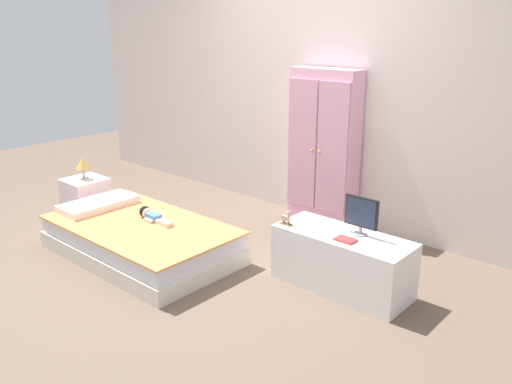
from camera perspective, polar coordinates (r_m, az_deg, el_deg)
The scene contains 12 objects.
ground_plane at distance 4.28m, azimuth -7.08°, elevation -7.61°, with size 10.00×10.00×0.02m, color brown.
back_wall at distance 5.06m, azimuth 6.05°, elevation 12.42°, with size 6.40×0.05×2.70m, color silver.
bed at distance 4.42m, azimuth -12.31°, elevation -5.03°, with size 1.59×0.93×0.27m.
pillow at distance 4.83m, azimuth -16.65°, elevation -1.24°, with size 0.32×0.66×0.06m, color white.
doll at distance 4.43m, azimuth -11.37°, elevation -2.46°, with size 0.39×0.14×0.10m.
nightstand at distance 5.33m, azimuth -17.90°, elevation -0.73°, with size 0.36×0.36×0.40m, color silver.
table_lamp at distance 5.23m, azimuth -18.26°, elevation 2.87°, with size 0.13×0.13×0.21m.
wardrobe at distance 4.88m, azimuth 7.33°, elevation 4.71°, with size 0.66×0.25×1.44m.
tv_stand at distance 3.82m, azimuth 9.29°, elevation -7.40°, with size 0.98×0.40×0.41m, color white.
tv_monitor at distance 3.69m, azimuth 11.33°, elevation -2.33°, with size 0.25×0.10×0.27m.
rocking_horse_toy at distance 3.84m, azimuth 3.35°, elevation -2.85°, with size 0.09×0.04×0.11m.
book_red at distance 3.63m, azimuth 9.68°, elevation -5.12°, with size 0.14×0.10×0.02m, color #CC3838.
Camera 1 is at (2.93, -2.52, 1.83)m, focal length 36.96 mm.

